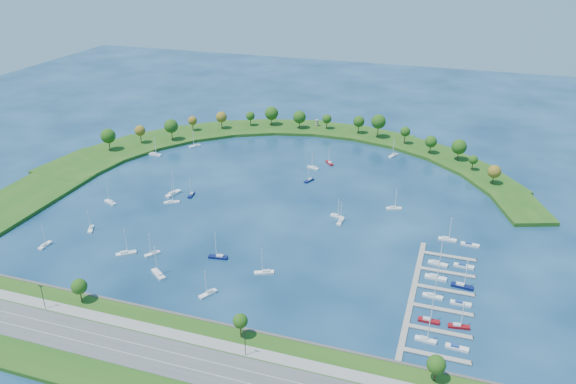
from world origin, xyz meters
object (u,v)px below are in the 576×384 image
(moored_boat_20, at_px, (337,216))
(docked_boat_8, at_px, (438,263))
(moored_boat_13, at_px, (110,202))
(moored_boat_15, at_px, (126,253))
(moored_boat_6, at_px, (45,245))
(moored_boat_17, at_px, (340,221))
(docked_boat_0, at_px, (426,339))
(docked_boat_7, at_px, (462,285))
(moored_boat_7, at_px, (152,253))
(docked_boat_9, at_px, (464,266))
(docked_boat_3, at_px, (459,326))
(moored_boat_11, at_px, (172,202))
(moored_boat_18, at_px, (173,193))
(dock_system, at_px, (432,297))
(moored_boat_3, at_px, (155,154))
(moored_boat_5, at_px, (313,167))
(moored_boat_14, at_px, (218,256))
(moored_boat_12, at_px, (264,272))
(moored_boat_2, at_px, (393,155))
(harbor_tower, at_px, (317,123))
(docked_boat_5, at_px, (460,303))
(docked_boat_6, at_px, (436,277))
(moored_boat_0, at_px, (191,194))
(moored_boat_10, at_px, (329,162))
(moored_boat_9, at_px, (158,274))
(moored_boat_4, at_px, (394,208))
(docked_boat_4, at_px, (433,295))
(moored_boat_8, at_px, (91,228))
(moored_boat_16, at_px, (195,146))
(docked_boat_11, at_px, (470,244))
(docked_boat_1, at_px, (457,348))
(docked_boat_10, at_px, (447,239))

(moored_boat_20, bearing_deg, docked_boat_8, -12.62)
(moored_boat_13, height_order, moored_boat_15, moored_boat_15)
(moored_boat_6, xyz_separation_m, moored_boat_17, (120.62, 63.72, 0.00))
(docked_boat_0, bearing_deg, docked_boat_7, 78.34)
(moored_boat_7, bearing_deg, docked_boat_0, 115.98)
(docked_boat_9, bearing_deg, docked_boat_3, -87.03)
(moored_boat_11, relative_size, moored_boat_18, 0.82)
(dock_system, relative_size, moored_boat_3, 6.68)
(moored_boat_5, height_order, moored_boat_14, moored_boat_14)
(moored_boat_3, bearing_deg, moored_boat_5, 9.77)
(moored_boat_15, relative_size, moored_boat_17, 1.16)
(moored_boat_12, bearing_deg, moored_boat_2, -125.89)
(moored_boat_7, bearing_deg, moored_boat_3, -114.44)
(harbor_tower, xyz_separation_m, docked_boat_5, (107.81, -182.78, -3.76))
(harbor_tower, relative_size, moored_boat_5, 0.42)
(moored_boat_2, bearing_deg, docked_boat_9, 47.67)
(docked_boat_6, xyz_separation_m, docked_boat_8, (0.01, 11.14, -0.02))
(moored_boat_0, height_order, moored_boat_15, moored_boat_15)
(harbor_tower, bearing_deg, moored_boat_7, -96.60)
(docked_boat_9, bearing_deg, moored_boat_15, -162.73)
(moored_boat_2, relative_size, docked_boat_8, 0.98)
(moored_boat_14, bearing_deg, docked_boat_0, 155.94)
(moored_boat_5, bearing_deg, moored_boat_10, -109.95)
(docked_boat_0, xyz_separation_m, docked_boat_3, (10.50, 11.11, 0.01))
(moored_boat_10, height_order, docked_boat_5, moored_boat_10)
(moored_boat_9, bearing_deg, moored_boat_4, -96.51)
(moored_boat_5, bearing_deg, moored_boat_4, 159.57)
(docked_boat_4, distance_m, docked_boat_8, 24.46)
(moored_boat_3, distance_m, docked_boat_7, 209.91)
(moored_boat_8, relative_size, moored_boat_16, 0.92)
(moored_boat_18, height_order, docked_boat_0, moored_boat_18)
(moored_boat_0, bearing_deg, docked_boat_0, 50.43)
(docked_boat_9, height_order, docked_boat_11, docked_boat_9)
(moored_boat_18, bearing_deg, moored_boat_20, -73.24)
(moored_boat_5, distance_m, moored_boat_8, 132.00)
(harbor_tower, distance_m, docked_boat_1, 235.07)
(moored_boat_10, xyz_separation_m, docked_boat_11, (84.32, -74.54, -0.28))
(moored_boat_2, xyz_separation_m, docked_boat_10, (39.34, -97.64, 0.00))
(moored_boat_4, distance_m, docked_boat_8, 52.93)
(moored_boat_7, relative_size, moored_boat_20, 0.98)
(moored_boat_4, distance_m, moored_boat_14, 96.17)
(moored_boat_11, xyz_separation_m, docked_boat_6, (136.28, -28.09, 0.03))
(moored_boat_2, bearing_deg, moored_boat_16, -53.44)
(moored_boat_5, bearing_deg, docked_boat_3, 141.02)
(moored_boat_9, height_order, docked_boat_10, moored_boat_9)
(moored_boat_2, xyz_separation_m, docked_boat_11, (49.30, -99.22, -0.29))
(moored_boat_13, relative_size, moored_boat_20, 1.12)
(moored_boat_10, xyz_separation_m, docked_boat_5, (82.42, -121.15, -0.30))
(moored_boat_12, xyz_separation_m, docked_boat_7, (78.02, 15.51, 0.02))
(moored_boat_15, bearing_deg, dock_system, -34.59)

